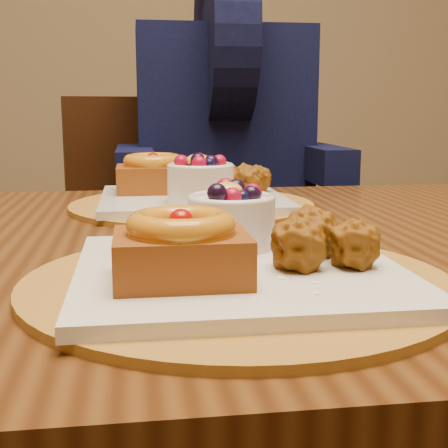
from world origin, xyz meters
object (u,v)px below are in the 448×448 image
Objects in this scene: place_setting_near at (235,259)px; place_setting_far at (190,191)px; chair_far at (166,263)px; diner at (223,108)px; dining_table at (209,297)px.

place_setting_far reaches higher than place_setting_near.
chair_far reaches higher than place_setting_near.
place_setting_near is 0.41× the size of chair_far.
diner is at bearing -11.33° from chair_far.
place_setting_far is at bearing 90.11° from place_setting_near.
chair_far is at bearing 90.72° from place_setting_near.
place_setting_far is (-0.00, 0.21, 0.10)m from dining_table.
diner is (0.14, 1.02, 0.13)m from place_setting_near.
place_setting_near is at bearing -90.67° from dining_table.
place_setting_far is 0.45× the size of diner.
chair_far is at bearing 91.09° from dining_table.
dining_table is 4.21× the size of place_setting_far.
diner is at bearing 80.61° from dining_table.
dining_table is at bearing -84.75° from diner.
diner reaches higher than dining_table.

